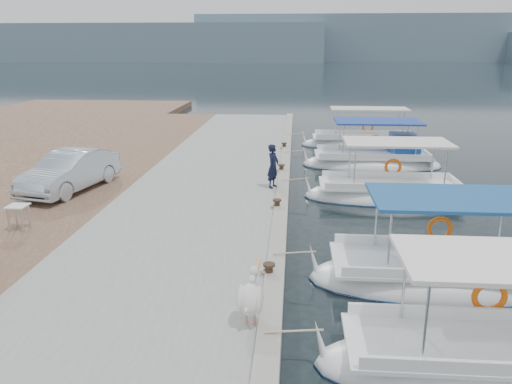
% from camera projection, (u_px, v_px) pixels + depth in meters
% --- Properties ---
extents(ground, '(400.00, 400.00, 0.00)m').
position_uv_depth(ground, '(287.00, 241.00, 14.91)').
color(ground, black).
rests_on(ground, ground).
extents(concrete_quay, '(6.00, 40.00, 0.50)m').
position_uv_depth(concrete_quay, '(214.00, 186.00, 19.85)').
color(concrete_quay, gray).
rests_on(concrete_quay, ground).
extents(quay_curb, '(0.44, 40.00, 0.12)m').
position_uv_depth(quay_curb, '(284.00, 180.00, 19.56)').
color(quay_curb, gray).
rests_on(quay_curb, concrete_quay).
extents(cobblestone_strip, '(4.00, 40.00, 0.50)m').
position_uv_depth(cobblestone_strip, '(92.00, 183.00, 20.22)').
color(cobblestone_strip, brown).
rests_on(cobblestone_strip, ground).
extents(distant_hills, '(330.00, 60.00, 18.00)m').
position_uv_depth(distant_hills, '(369.00, 42.00, 203.48)').
color(distant_hills, slate).
rests_on(distant_hills, ground).
extents(fishing_caique_a, '(6.10, 2.15, 2.83)m').
position_uv_depth(fishing_caique_a, '(487.00, 368.00, 8.80)').
color(fishing_caique_a, white).
rests_on(fishing_caique_a, ground).
extents(fishing_caique_b, '(6.26, 2.52, 2.83)m').
position_uv_depth(fishing_caique_b, '(437.00, 279.00, 12.18)').
color(fishing_caique_b, white).
rests_on(fishing_caique_b, ground).
extents(fishing_caique_c, '(6.42, 2.34, 2.83)m').
position_uv_depth(fishing_caique_c, '(389.00, 196.00, 19.00)').
color(fishing_caique_c, white).
rests_on(fishing_caique_c, ground).
extents(fishing_caique_d, '(6.67, 2.63, 2.83)m').
position_uv_depth(fishing_caique_d, '(374.00, 162.00, 24.14)').
color(fishing_caique_d, white).
rests_on(fishing_caique_d, ground).
extents(fishing_caique_e, '(7.26, 2.06, 2.83)m').
position_uv_depth(fishing_caique_e, '(364.00, 144.00, 28.99)').
color(fishing_caique_e, white).
rests_on(fishing_caique_e, ground).
extents(mooring_bollards, '(0.28, 20.28, 0.33)m').
position_uv_depth(mooring_bollards, '(277.00, 203.00, 16.18)').
color(mooring_bollards, black).
rests_on(mooring_bollards, concrete_quay).
extents(pelican, '(0.52, 1.32, 1.02)m').
position_uv_depth(pelican, '(251.00, 297.00, 9.41)').
color(pelican, tan).
rests_on(pelican, concrete_quay).
extents(fisherman, '(0.59, 0.70, 1.63)m').
position_uv_depth(fisherman, '(273.00, 166.00, 18.51)').
color(fisherman, black).
rests_on(fisherman, concrete_quay).
extents(parked_car, '(2.43, 4.63, 1.45)m').
position_uv_depth(parked_car, '(70.00, 171.00, 18.17)').
color(parked_car, '#ACB9C4').
rests_on(parked_car, cobblestone_strip).
extents(folding_table, '(0.55, 0.55, 0.73)m').
position_uv_depth(folding_table, '(18.00, 212.00, 14.26)').
color(folding_table, silver).
rests_on(folding_table, cobblestone_strip).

